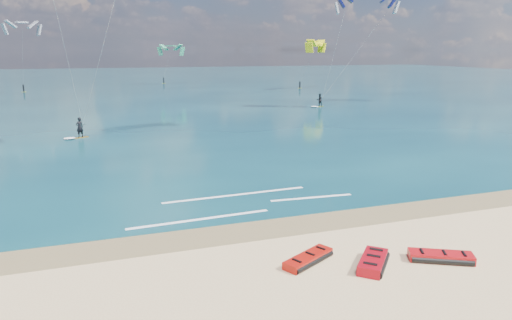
{
  "coord_description": "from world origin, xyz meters",
  "views": [
    {
      "loc": [
        -4.91,
        -15.37,
        7.95
      ],
      "look_at": [
        2.95,
        8.0,
        1.99
      ],
      "focal_mm": 32.0,
      "sensor_mm": 36.0,
      "label": 1
    }
  ],
  "objects": [
    {
      "name": "packed_kite_mid",
      "position": [
        7.05,
        -2.24,
        0.0
      ],
      "size": [
        2.79,
        2.13,
        0.39
      ],
      "primitive_type": null,
      "rotation": [
        0.0,
        0.0,
        -0.47
      ],
      "color": "#BA0C11",
      "rests_on": "ground"
    },
    {
      "name": "kitesurfer_far",
      "position": [
        26.93,
        41.54,
        8.69
      ],
      "size": [
        11.61,
        7.02,
        16.63
      ],
      "rotation": [
        0.0,
        0.0,
        0.34
      ],
      "color": "#BDC71D",
      "rests_on": "sea"
    },
    {
      "name": "shoreline_foam",
      "position": [
        1.74,
        6.59,
        0.05
      ],
      "size": [
        12.33,
        3.68,
        0.01
      ],
      "color": "white",
      "rests_on": "ground"
    },
    {
      "name": "packed_kite_right",
      "position": [
        4.29,
        -1.84,
        0.0
      ],
      "size": [
        2.42,
        2.49,
        0.44
      ],
      "primitive_type": null,
      "rotation": [
        0.0,
        0.0,
        0.84
      ],
      "color": "#A20612",
      "rests_on": "ground"
    },
    {
      "name": "distant_kites",
      "position": [
        -9.66,
        79.71,
        5.46
      ],
      "size": [
        81.71,
        46.62,
        12.77
      ],
      "color": "#F44760",
      "rests_on": "ground"
    },
    {
      "name": "wet_sand_strip",
      "position": [
        0.0,
        3.0,
        0.0
      ],
      "size": [
        320.0,
        2.4,
        0.01
      ],
      "primitive_type": "cube",
      "color": "olive",
      "rests_on": "ground"
    },
    {
      "name": "kitesurfer_main",
      "position": [
        -6.1,
        25.07,
        9.92
      ],
      "size": [
        8.9,
        10.54,
        19.34
      ],
      "rotation": [
        0.0,
        0.0,
        0.5
      ],
      "color": "#C09116",
      "rests_on": "sea"
    },
    {
      "name": "ground",
      "position": [
        0.0,
        40.0,
        0.0
      ],
      "size": [
        320.0,
        320.0,
        0.0
      ],
      "primitive_type": "plane",
      "color": "tan",
      "rests_on": "ground"
    },
    {
      "name": "sea",
      "position": [
        0.0,
        104.0,
        0.02
      ],
      "size": [
        320.0,
        200.0,
        0.04
      ],
      "primitive_type": "cube",
      "color": "#0B313E",
      "rests_on": "ground"
    },
    {
      "name": "packed_kite_left",
      "position": [
        2.13,
        -0.74,
        0.0
      ],
      "size": [
        2.68,
        2.05,
        0.36
      ],
      "primitive_type": null,
      "rotation": [
        0.0,
        0.0,
        0.49
      ],
      "color": "#AF1209",
      "rests_on": "ground"
    }
  ]
}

